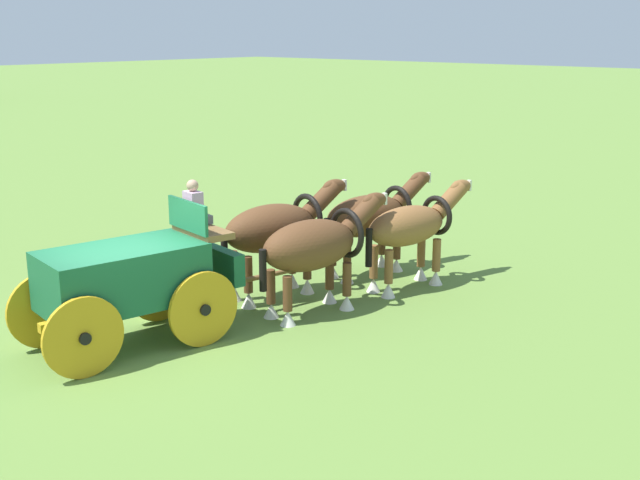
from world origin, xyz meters
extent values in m
plane|color=olive|center=(0.00, 0.00, 0.00)|extent=(220.00, 220.00, 0.00)
cube|color=#195B38|center=(0.00, 0.00, 1.28)|extent=(2.94, 1.90, 1.02)
cube|color=brown|center=(1.59, -0.28, 1.83)|extent=(0.78, 1.38, 0.12)
cube|color=#195B38|center=(1.99, -0.35, 1.12)|extent=(0.44, 1.18, 0.60)
cube|color=#195B38|center=(1.30, -0.23, 2.17)|extent=(0.28, 1.30, 0.55)
cube|color=gold|center=(0.00, 0.00, 0.67)|extent=(2.99, 0.67, 0.16)
cylinder|color=gold|center=(1.22, 0.63, 0.67)|extent=(1.34, 0.31, 1.35)
cylinder|color=black|center=(1.22, 0.63, 0.67)|extent=(0.23, 0.21, 0.20)
cylinder|color=gold|center=(0.94, -1.00, 0.67)|extent=(1.34, 0.31, 1.35)
cylinder|color=black|center=(0.94, -1.00, 0.67)|extent=(0.23, 0.21, 0.20)
cylinder|color=gold|center=(-0.94, 1.00, 0.67)|extent=(1.34, 0.31, 1.35)
cylinder|color=black|center=(-0.94, 1.00, 0.67)|extent=(0.23, 0.21, 0.20)
cylinder|color=gold|center=(-1.22, -0.63, 0.67)|extent=(1.34, 0.31, 1.35)
cylinder|color=black|center=(-1.22, -0.63, 0.67)|extent=(0.23, 0.21, 0.20)
cylinder|color=brown|center=(2.63, -0.46, 0.72)|extent=(2.58, 0.54, 0.10)
cube|color=slate|center=(1.77, 0.02, 1.97)|extent=(0.45, 0.38, 0.16)
cube|color=silver|center=(1.65, 0.04, 2.25)|extent=(0.30, 0.40, 0.55)
sphere|color=tan|center=(1.65, 0.04, 2.63)|extent=(0.22, 0.22, 0.22)
ellipsoid|color=brown|center=(3.63, 0.03, 1.47)|extent=(2.25, 1.33, 0.98)
cylinder|color=brown|center=(4.40, 0.17, 0.69)|extent=(0.18, 0.18, 0.74)
cone|color=silver|center=(4.40, 0.17, 0.16)|extent=(0.30, 0.30, 0.32)
cylinder|color=brown|center=(4.31, -0.36, 0.69)|extent=(0.18, 0.18, 0.74)
cone|color=silver|center=(4.31, -0.36, 0.16)|extent=(0.30, 0.30, 0.32)
cylinder|color=brown|center=(2.94, 0.42, 0.69)|extent=(0.18, 0.18, 0.74)
cone|color=silver|center=(2.94, 0.42, 0.16)|extent=(0.30, 0.30, 0.32)
cylinder|color=brown|center=(2.85, -0.11, 0.69)|extent=(0.18, 0.18, 0.74)
cone|color=silver|center=(2.85, -0.11, 0.16)|extent=(0.30, 0.30, 0.32)
cylinder|color=brown|center=(4.93, -0.20, 1.88)|extent=(0.99, 0.52, 0.81)
ellipsoid|color=brown|center=(5.29, -0.26, 2.14)|extent=(0.64, 0.36, 0.32)
cube|color=silver|center=(5.57, -0.31, 2.14)|extent=(0.08, 0.11, 0.24)
torus|color=black|center=(4.56, -0.13, 1.57)|extent=(0.29, 1.01, 1.00)
cylinder|color=black|center=(2.54, 0.22, 1.17)|extent=(0.14, 0.14, 0.80)
ellipsoid|color=brown|center=(3.40, -1.25, 1.38)|extent=(2.22, 1.33, 0.99)
cylinder|color=brown|center=(4.17, -1.11, 0.63)|extent=(0.18, 0.18, 0.67)
cone|color=silver|center=(4.17, -1.11, 0.14)|extent=(0.30, 0.30, 0.29)
cylinder|color=brown|center=(4.07, -1.64, 0.63)|extent=(0.18, 0.18, 0.67)
cone|color=silver|center=(4.07, -1.64, 0.14)|extent=(0.30, 0.30, 0.29)
cylinder|color=brown|center=(2.73, -0.86, 0.63)|extent=(0.18, 0.18, 0.67)
cone|color=silver|center=(2.73, -0.86, 0.14)|extent=(0.30, 0.30, 0.29)
cylinder|color=brown|center=(2.64, -1.39, 0.63)|extent=(0.18, 0.18, 0.67)
cone|color=silver|center=(2.64, -1.39, 0.14)|extent=(0.30, 0.30, 0.29)
cylinder|color=brown|center=(4.69, -1.48, 1.79)|extent=(0.99, 0.52, 0.81)
ellipsoid|color=brown|center=(5.05, -1.54, 2.05)|extent=(0.64, 0.36, 0.32)
cube|color=silver|center=(5.33, -1.59, 2.05)|extent=(0.08, 0.11, 0.24)
torus|color=black|center=(4.33, -1.41, 1.48)|extent=(0.29, 1.01, 1.01)
cylinder|color=black|center=(2.33, -1.06, 1.08)|extent=(0.14, 0.14, 0.80)
ellipsoid|color=brown|center=(6.19, -0.42, 1.36)|extent=(2.26, 1.27, 0.92)
cylinder|color=brown|center=(6.97, -0.29, 0.63)|extent=(0.18, 0.18, 0.68)
cone|color=silver|center=(6.97, -0.29, 0.15)|extent=(0.30, 0.30, 0.29)
cylinder|color=brown|center=(6.88, -0.79, 0.63)|extent=(0.18, 0.18, 0.68)
cone|color=silver|center=(6.88, -0.79, 0.15)|extent=(0.30, 0.30, 0.29)
cylinder|color=brown|center=(5.50, -0.04, 0.63)|extent=(0.18, 0.18, 0.68)
cone|color=silver|center=(5.50, -0.04, 0.15)|extent=(0.30, 0.30, 0.29)
cylinder|color=brown|center=(5.41, -0.54, 0.63)|extent=(0.18, 0.18, 0.68)
cone|color=silver|center=(5.41, -0.54, 0.15)|extent=(0.30, 0.30, 0.29)
cylinder|color=brown|center=(7.49, -0.64, 1.76)|extent=(0.99, 0.52, 0.81)
ellipsoid|color=brown|center=(7.86, -0.71, 2.02)|extent=(0.64, 0.36, 0.32)
cube|color=silver|center=(8.13, -0.75, 2.02)|extent=(0.08, 0.11, 0.24)
torus|color=black|center=(7.13, -0.58, 1.46)|extent=(0.28, 0.96, 0.95)
cylinder|color=black|center=(5.09, -0.23, 1.06)|extent=(0.14, 0.14, 0.80)
ellipsoid|color=brown|center=(5.96, -1.70, 1.38)|extent=(2.14, 1.17, 0.84)
cylinder|color=brown|center=(6.70, -1.59, 0.66)|extent=(0.18, 0.18, 0.71)
cone|color=silver|center=(6.70, -1.59, 0.15)|extent=(0.30, 0.30, 0.31)
cylinder|color=brown|center=(6.62, -2.05, 0.66)|extent=(0.18, 0.18, 0.71)
cone|color=silver|center=(6.62, -2.05, 0.15)|extent=(0.30, 0.30, 0.31)
cylinder|color=brown|center=(5.31, -1.35, 0.66)|extent=(0.18, 0.18, 0.71)
cone|color=silver|center=(5.31, -1.35, 0.15)|extent=(0.30, 0.30, 0.31)
cylinder|color=brown|center=(5.23, -1.80, 0.66)|extent=(0.18, 0.18, 0.71)
cone|color=silver|center=(5.23, -1.80, 0.15)|extent=(0.30, 0.30, 0.31)
cylinder|color=brown|center=(7.22, -1.92, 1.76)|extent=(0.99, 0.52, 0.81)
ellipsoid|color=brown|center=(7.59, -1.98, 2.02)|extent=(0.64, 0.36, 0.32)
cube|color=silver|center=(7.86, -2.03, 2.02)|extent=(0.08, 0.11, 0.24)
torus|color=black|center=(6.86, -1.85, 1.48)|extent=(0.27, 0.88, 0.88)
cylinder|color=black|center=(4.92, -1.52, 1.08)|extent=(0.14, 0.14, 0.80)
camera|label=1|loc=(-7.79, -11.47, 5.41)|focal=45.86mm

